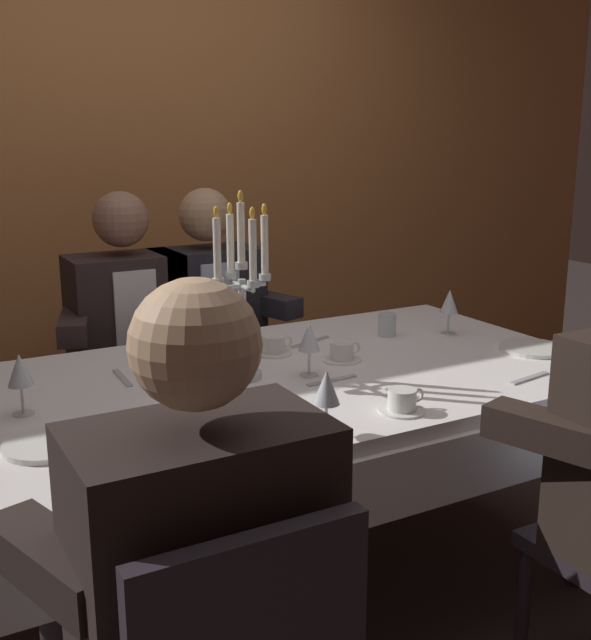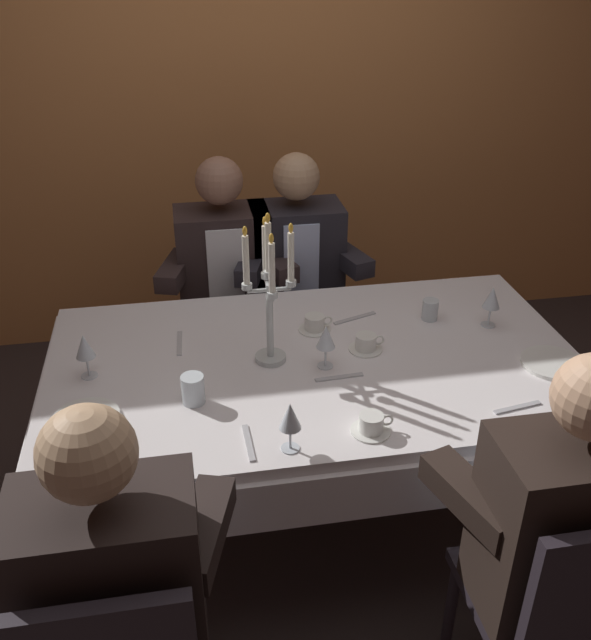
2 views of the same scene
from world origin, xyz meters
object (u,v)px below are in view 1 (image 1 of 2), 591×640
object	(u,v)px
wine_glass_3	(309,339)
seated_diner_2	(207,312)
dinner_plate_1	(48,445)
wine_glass_0	(326,389)
wine_glass_2	(449,303)
dining_table	(294,409)
water_tumbler_1	(179,399)
coffee_cup_0	(342,353)
coffee_cup_1	(402,402)
wine_glass_1	(20,372)
coffee_cup_2	(274,346)
candelabra	(242,293)
water_tumbler_0	(387,325)
dinner_plate_0	(533,348)
seated_diner_0	(204,576)
seated_diner_1	(126,322)

from	to	relation	value
wine_glass_3	seated_diner_2	bearing A→B (deg)	86.27
dinner_plate_1	wine_glass_0	bearing A→B (deg)	-22.15
wine_glass_2	dining_table	bearing A→B (deg)	-169.87
water_tumbler_1	coffee_cup_0	bearing A→B (deg)	18.82
wine_glass_2	coffee_cup_1	xyz separation A→B (m)	(-0.62, -0.56, -0.09)
dinner_plate_1	coffee_cup_1	size ratio (longest dim) A/B	1.59
water_tumbler_1	wine_glass_3	bearing A→B (deg)	16.05
wine_glass_3	seated_diner_2	world-z (taller)	seated_diner_2
dining_table	wine_glass_1	bearing A→B (deg)	177.84
dinner_plate_1	wine_glass_2	distance (m)	1.53
wine_glass_2	coffee_cup_2	xyz separation A→B (m)	(-0.67, 0.08, -0.09)
candelabra	dining_table	bearing A→B (deg)	-8.64
water_tumbler_0	wine_glass_3	bearing A→B (deg)	-151.03
coffee_cup_0	seated_diner_2	bearing A→B (deg)	97.28
dinner_plate_0	water_tumbler_0	world-z (taller)	water_tumbler_0
wine_glass_1	wine_glass_3	size ratio (longest dim) A/B	1.00
dinner_plate_0	wine_glass_2	world-z (taller)	wine_glass_2
wine_glass_0	dinner_plate_1	bearing A→B (deg)	157.85
water_tumbler_1	seated_diner_2	distance (m)	1.19
wine_glass_0	seated_diner_2	world-z (taller)	seated_diner_2
water_tumbler_1	coffee_cup_2	world-z (taller)	water_tumbler_1
seated_diner_2	water_tumbler_1	bearing A→B (deg)	-116.19
wine_glass_0	wine_glass_2	world-z (taller)	same
candelabra	coffee_cup_0	bearing A→B (deg)	1.40
dining_table	coffee_cup_1	bearing A→B (deg)	-78.80
dinner_plate_0	seated_diner_2	xyz separation A→B (m)	(-0.73, 1.07, -0.01)
wine_glass_1	seated_diner_0	bearing A→B (deg)	-82.23
wine_glass_0	seated_diner_2	size ratio (longest dim) A/B	0.13
dinner_plate_1	seated_diner_1	distance (m)	1.23
coffee_cup_1	wine_glass_0	bearing A→B (deg)	-171.65
dinner_plate_1	water_tumbler_1	xyz separation A→B (m)	(0.34, 0.04, 0.04)
coffee_cup_0	seated_diner_2	size ratio (longest dim) A/B	0.11
seated_diner_1	coffee_cup_0	bearing A→B (deg)	-62.21
wine_glass_2	seated_diner_0	bearing A→B (deg)	-143.60
wine_glass_1	wine_glass_0	bearing A→B (deg)	-39.00
candelabra	wine_glass_2	distance (m)	0.89
wine_glass_3	coffee_cup_0	xyz separation A→B (m)	(0.17, 0.08, -0.09)
candelabra	wine_glass_2	bearing A→B (deg)	6.73
candelabra	coffee_cup_0	size ratio (longest dim) A/B	4.20
dinner_plate_0	coffee_cup_1	distance (m)	0.77
dinner_plate_0	wine_glass_1	bearing A→B (deg)	172.58
water_tumbler_1	seated_diner_1	size ratio (longest dim) A/B	0.08
dining_table	water_tumbler_1	distance (m)	0.51
wine_glass_0	seated_diner_1	xyz separation A→B (m)	(-0.08, 1.36, -0.12)
wine_glass_0	coffee_cup_0	distance (m)	0.63
wine_glass_0	wine_glass_1	size ratio (longest dim) A/B	1.00
wine_glass_3	coffee_cup_1	bearing A→B (deg)	-80.89
wine_glass_3	seated_diner_2	distance (m)	0.95
wine_glass_3	seated_diner_1	bearing A→B (deg)	106.64
wine_glass_2	seated_diner_2	xyz separation A→B (m)	(-0.62, 0.76, -0.12)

